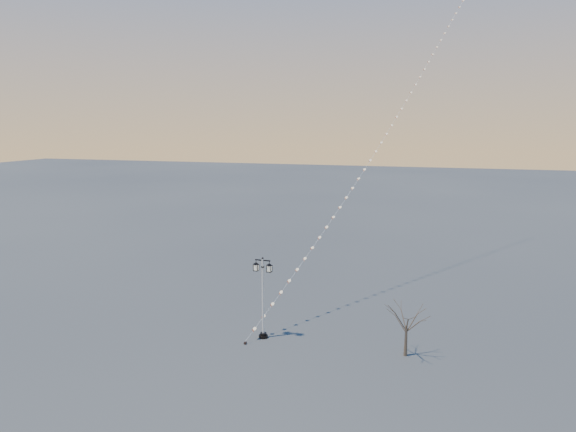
% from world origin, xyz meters
% --- Properties ---
extents(ground, '(300.00, 300.00, 0.00)m').
position_xyz_m(ground, '(0.00, 0.00, 0.00)').
color(ground, '#3F4040').
rests_on(ground, ground).
extents(street_lamp, '(1.44, 0.63, 5.65)m').
position_xyz_m(street_lamp, '(-0.62, 1.48, 3.13)').
color(street_lamp, black).
rests_on(street_lamp, ground).
extents(bare_tree, '(2.18, 2.18, 3.62)m').
position_xyz_m(bare_tree, '(8.87, 1.42, 2.52)').
color(bare_tree, '#4C3B2B').
rests_on(bare_tree, ground).
extents(kite_train, '(13.70, 34.31, 28.25)m').
position_xyz_m(kite_train, '(5.14, 16.97, 14.00)').
color(kite_train, black).
rests_on(kite_train, ground).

